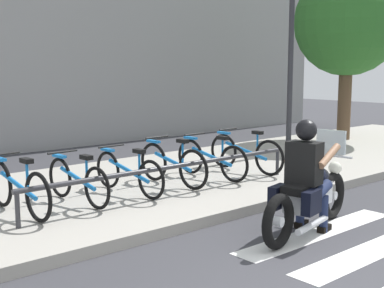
{
  "coord_description": "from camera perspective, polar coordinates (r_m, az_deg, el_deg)",
  "views": [
    {
      "loc": [
        -4.14,
        -2.17,
        2.08
      ],
      "look_at": [
        0.81,
        3.5,
        0.97
      ],
      "focal_mm": 49.12,
      "sensor_mm": 36.0,
      "label": 1
    }
  ],
  "objects": [
    {
      "name": "bicycle_4",
      "position": [
        9.11,
        2.09,
        -1.59
      ],
      "size": [
        0.48,
        1.67,
        0.76
      ],
      "color": "black",
      "rests_on": "sidewalk"
    },
    {
      "name": "crosswalk_stripe_3",
      "position": [
        6.52,
        19.43,
        -10.65
      ],
      "size": [
        2.8,
        0.4,
        0.01
      ],
      "primitive_type": "cube",
      "color": "white",
      "rests_on": "ground"
    },
    {
      "name": "motorcycle",
      "position": [
        6.78,
        12.58,
        -5.58
      ],
      "size": [
        2.19,
        0.81,
        1.24
      ],
      "color": "black",
      "rests_on": "ground"
    },
    {
      "name": "bicycle_0",
      "position": [
        7.24,
        -18.35,
        -4.57
      ],
      "size": [
        0.48,
        1.69,
        0.78
      ],
      "color": "black",
      "rests_on": "sidewalk"
    },
    {
      "name": "tree_near_rack",
      "position": [
        14.57,
        16.56,
        12.5
      ],
      "size": [
        2.79,
        2.79,
        4.63
      ],
      "color": "brown",
      "rests_on": "ground"
    },
    {
      "name": "crosswalk_stripe_4",
      "position": [
        6.92,
        13.59,
        -9.28
      ],
      "size": [
        2.8,
        0.4,
        0.01
      ],
      "primitive_type": "cube",
      "color": "white",
      "rests_on": "ground"
    },
    {
      "name": "bicycle_3",
      "position": [
        8.55,
        -2.13,
        -2.19
      ],
      "size": [
        0.48,
        1.6,
        0.78
      ],
      "color": "black",
      "rests_on": "sidewalk"
    },
    {
      "name": "bicycle_2",
      "position": [
        8.05,
        -6.94,
        -3.09
      ],
      "size": [
        0.48,
        1.66,
        0.72
      ],
      "color": "black",
      "rests_on": "sidewalk"
    },
    {
      "name": "sidewalk",
      "position": [
        8.42,
        -10.41,
        -5.5
      ],
      "size": [
        24.0,
        4.4,
        0.15
      ],
      "primitive_type": "cube",
      "color": "#A8A399",
      "rests_on": "ground"
    },
    {
      "name": "rider",
      "position": [
        6.63,
        12.37,
        -2.62
      ],
      "size": [
        0.7,
        0.62,
        1.45
      ],
      "color": "black",
      "rests_on": "ground"
    },
    {
      "name": "bicycle_1",
      "position": [
        7.61,
        -12.33,
        -3.89
      ],
      "size": [
        0.48,
        1.55,
        0.72
      ],
      "color": "black",
      "rests_on": "sidewalk"
    },
    {
      "name": "street_lamp",
      "position": [
        12.0,
        10.68,
        9.72
      ],
      "size": [
        0.28,
        0.28,
        3.88
      ],
      "color": "#2D2D33",
      "rests_on": "ground"
    },
    {
      "name": "bike_rack",
      "position": [
        7.85,
        -2.05,
        -2.65
      ],
      "size": [
        4.92,
        0.07,
        0.49
      ],
      "color": "#333338",
      "rests_on": "sidewalk"
    },
    {
      "name": "bicycle_5",
      "position": [
        9.71,
        5.82,
        -0.95
      ],
      "size": [
        0.48,
        1.73,
        0.78
      ],
      "color": "black",
      "rests_on": "sidewalk"
    }
  ]
}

